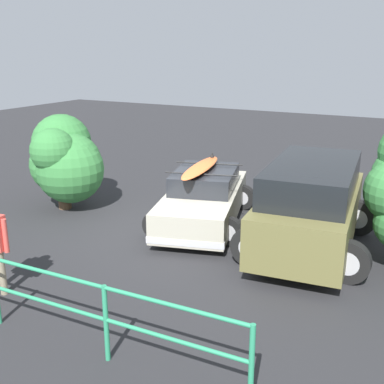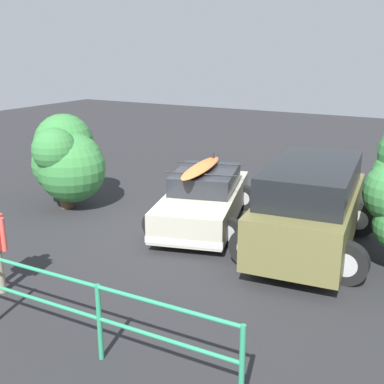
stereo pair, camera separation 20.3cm
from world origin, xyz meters
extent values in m
cube|color=#28282B|center=(0.00, 0.00, -0.01)|extent=(44.00, 44.00, 0.02)
cube|color=#B7B29E|center=(-0.34, -0.61, 0.51)|extent=(2.66, 4.37, 0.67)
cube|color=#23262B|center=(-0.29, -0.77, 1.07)|extent=(1.90, 2.27, 0.45)
cube|color=silver|center=(-0.88, 1.32, 0.30)|extent=(1.61, 0.54, 0.14)
cube|color=silver|center=(0.20, -2.53, 0.30)|extent=(1.61, 0.54, 0.14)
cylinder|color=black|center=(-1.48, 0.39, 0.32)|extent=(0.65, 0.18, 0.65)
cylinder|color=#B7B7BC|center=(-1.48, 0.39, 0.32)|extent=(0.36, 0.19, 0.36)
cylinder|color=black|center=(0.11, 0.84, 0.32)|extent=(0.65, 0.18, 0.65)
cylinder|color=#B7B7BC|center=(0.11, 0.84, 0.32)|extent=(0.36, 0.19, 0.36)
cylinder|color=black|center=(-0.79, -2.05, 0.32)|extent=(0.65, 0.18, 0.65)
cylinder|color=#B7B7BC|center=(-0.79, -2.05, 0.32)|extent=(0.36, 0.19, 0.36)
cylinder|color=black|center=(0.80, -1.60, 0.32)|extent=(0.65, 0.18, 0.65)
cylinder|color=#B7B7BC|center=(0.80, -1.60, 0.32)|extent=(0.36, 0.19, 0.36)
cylinder|color=black|center=(-0.44, -0.25, 1.33)|extent=(1.64, 0.49, 0.03)
cylinder|color=black|center=(-0.15, -1.28, 1.33)|extent=(1.64, 0.49, 0.03)
ellipsoid|color=orange|center=(-0.25, -0.60, 1.39)|extent=(0.87, 2.51, 0.09)
cone|color=black|center=(-0.09, -1.58, 1.51)|extent=(0.10, 0.10, 0.14)
cube|color=brown|center=(-3.02, -0.23, 0.76)|extent=(2.19, 4.40, 0.99)
cube|color=black|center=(-3.02, -0.23, 1.58)|extent=(1.95, 3.46, 0.63)
cylinder|color=black|center=(-2.80, -2.44, 0.86)|extent=(0.74, 0.25, 0.73)
cylinder|color=black|center=(-4.05, 0.94, 0.41)|extent=(0.81, 0.22, 0.81)
cylinder|color=#B7B7BC|center=(-4.05, 0.94, 0.41)|extent=(0.45, 0.23, 0.45)
cylinder|color=black|center=(-2.25, 1.13, 0.41)|extent=(0.81, 0.22, 0.81)
cylinder|color=#B7B7BC|center=(-2.25, 1.13, 0.41)|extent=(0.45, 0.23, 0.45)
cylinder|color=black|center=(-3.80, -1.59, 0.41)|extent=(0.81, 0.22, 0.81)
cylinder|color=#B7B7BC|center=(-3.80, -1.59, 0.41)|extent=(0.45, 0.23, 0.45)
cylinder|color=black|center=(-2.00, -1.41, 0.41)|extent=(0.81, 0.22, 0.81)
cylinder|color=#B7B7BC|center=(-2.00, -1.41, 0.41)|extent=(0.45, 0.23, 0.45)
cylinder|color=gray|center=(1.14, 4.20, 0.42)|extent=(0.12, 0.12, 0.83)
cylinder|color=#DB4C42|center=(0.96, 4.19, 1.12)|extent=(0.09, 0.09, 0.59)
cylinder|color=#2D9366|center=(-3.67, 4.79, 0.57)|extent=(0.07, 0.07, 1.13)
cylinder|color=#2D9366|center=(-1.61, 4.84, 0.57)|extent=(0.07, 0.07, 1.13)
cylinder|color=brown|center=(3.44, 0.13, 0.27)|extent=(0.34, 0.34, 0.53)
sphere|color=#387F3D|center=(3.64, 0.02, 1.15)|extent=(1.53, 1.53, 1.53)
sphere|color=#387F3D|center=(3.21, 0.09, 1.09)|extent=(1.76, 1.76, 1.76)
sphere|color=#387F3D|center=(3.20, -0.01, 1.26)|extent=(1.51, 1.51, 1.51)
sphere|color=#387F3D|center=(3.57, 0.09, 1.52)|extent=(1.21, 1.21, 1.21)
sphere|color=#387F3D|center=(3.36, 0.49, 1.64)|extent=(1.15, 1.15, 1.15)
sphere|color=#387F3D|center=(3.82, -0.33, 1.64)|extent=(1.59, 1.59, 1.59)
camera|label=1|loc=(-5.30, 9.32, 4.13)|focal=45.00mm
camera|label=2|loc=(-5.48, 9.22, 4.13)|focal=45.00mm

